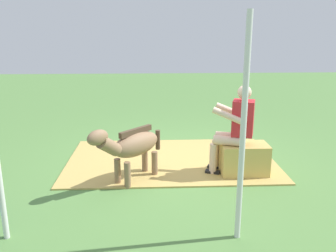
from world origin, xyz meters
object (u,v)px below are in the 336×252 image
object	(u,v)px
hay_bale	(244,160)
person_seated	(235,126)
pony_standing	(132,146)
tent_pole_left	(243,133)

from	to	relation	value
hay_bale	person_seated	size ratio (longest dim) A/B	0.51
hay_bale	person_seated	world-z (taller)	person_seated
hay_bale	pony_standing	size ratio (longest dim) A/B	0.64
hay_bale	person_seated	xyz separation A→B (m)	(0.16, -0.04, 0.51)
tent_pole_left	pony_standing	bearing A→B (deg)	-51.28
tent_pole_left	hay_bale	bearing A→B (deg)	-106.26
tent_pole_left	person_seated	bearing A→B (deg)	-100.82
hay_bale	person_seated	distance (m)	0.54
hay_bale	person_seated	bearing A→B (deg)	-12.94
pony_standing	tent_pole_left	world-z (taller)	tent_pole_left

